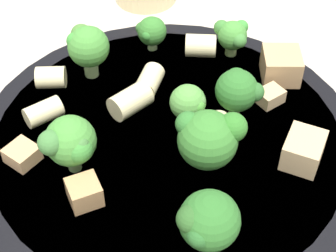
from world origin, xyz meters
The scene contains 21 objects.
ground_plane centered at (0.00, 0.00, 0.00)m, with size 2.00×2.00×0.00m, color #BCB29E.
pasta_bowl centered at (0.00, 0.00, 0.02)m, with size 0.26×0.26×0.04m.
broccoli_floret_0 centered at (0.03, 0.04, 0.06)m, with size 0.03×0.03×0.04m.
broccoli_floret_1 centered at (-0.05, 0.08, 0.05)m, with size 0.02×0.02×0.03m.
broccoli_floret_2 centered at (0.03, -0.01, 0.06)m, with size 0.04×0.04×0.04m.
broccoli_floret_3 centered at (-0.08, 0.04, 0.06)m, with size 0.03×0.03×0.04m.
broccoli_floret_4 centered at (-0.04, -0.05, 0.06)m, with size 0.03×0.03×0.04m.
broccoli_floret_5 centered at (0.01, 0.10, 0.05)m, with size 0.03×0.02×0.03m.
broccoli_floret_6 centered at (0.01, 0.01, 0.06)m, with size 0.02×0.02×0.03m.
broccoli_floret_7 centered at (0.05, -0.07, 0.06)m, with size 0.03×0.04×0.04m.
rigatoni_0 centered at (-0.03, 0.04, 0.04)m, with size 0.02×0.02×0.02m, color beige.
rigatoni_1 centered at (-0.03, 0.01, 0.05)m, with size 0.02×0.02×0.03m, color beige.
rigatoni_2 centered at (-0.08, -0.02, 0.04)m, with size 0.01×0.01×0.02m, color beige.
rigatoni_3 centered at (0.03, 0.01, 0.04)m, with size 0.02×0.02×0.02m, color beige.
rigatoni_4 centered at (-0.10, 0.01, 0.04)m, with size 0.02×0.02×0.02m, color beige.
rigatoni_5 centered at (-0.01, 0.09, 0.05)m, with size 0.02×0.02×0.02m, color beige.
chicken_chunk_0 centered at (-0.08, -0.05, 0.04)m, with size 0.02×0.02×0.01m, color tan.
chicken_chunk_1 centered at (-0.02, -0.07, 0.04)m, with size 0.02×0.02×0.01m, color tan.
chicken_chunk_2 centered at (0.05, 0.09, 0.05)m, with size 0.03×0.03×0.02m, color tan.
chicken_chunk_3 centered at (0.05, 0.06, 0.04)m, with size 0.02×0.01×0.01m, color tan.
chicken_chunk_4 centered at (0.09, 0.01, 0.05)m, with size 0.03×0.02×0.02m, color tan.
Camera 1 is at (0.10, -0.24, 0.30)m, focal length 60.00 mm.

